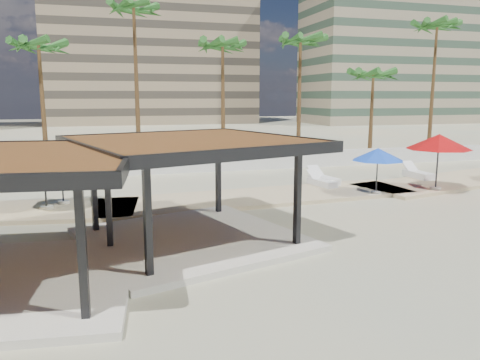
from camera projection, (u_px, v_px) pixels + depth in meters
The scene contains 19 objects.
ground at pixel (269, 244), 16.11m from camera, with size 200.00×200.00×0.00m, color tan.
promenade at pixel (256, 195), 23.90m from camera, with size 44.45×7.97×0.24m.
boundary_wall at pixel (188, 164), 31.14m from camera, with size 56.00×0.30×1.20m, color silver.
building_mid at pixel (151, 47), 88.45m from camera, with size 38.00×16.00×30.40m.
building_east at pixel (392, 31), 88.62m from camera, with size 32.00×15.00×36.40m.
pavilion_central at pixel (190, 181), 16.01m from camera, with size 8.93×8.93×3.64m.
umbrella_b at pixel (42, 152), 20.00m from camera, with size 4.08×4.08×2.91m.
umbrella_c at pixel (439, 142), 24.23m from camera, with size 3.62×3.62×2.93m.
umbrella_d at pixel (378, 155), 23.35m from camera, with size 3.11×3.11×2.31m.
umbrella_f at pixel (60, 155), 21.08m from camera, with size 3.88×3.88×2.62m.
lounger_b at pixel (322, 182), 25.80m from camera, with size 1.07×2.15×0.78m.
lounger_c at pixel (323, 179), 26.59m from camera, with size 1.13×2.41×0.88m.
lounger_d at pixel (418, 174), 28.31m from camera, with size 0.81×2.35×0.88m.
palm_c at pixel (39, 51), 29.38m from camera, with size 3.00×3.00×9.01m.
palm_d at pixel (134, 16), 31.34m from camera, with size 3.00×3.00×11.68m.
palm_e at pixel (223, 50), 32.89m from camera, with size 3.00×3.00×9.39m.
palm_f at pixel (300, 46), 34.63m from camera, with size 3.00×3.00×9.90m.
palm_g at pixel (373, 78), 36.29m from camera, with size 3.00×3.00×7.54m.
palm_h at pixel (437, 32), 37.84m from camera, with size 3.00×3.00×11.50m.
Camera 1 is at (-5.27, -14.58, 5.02)m, focal length 35.00 mm.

